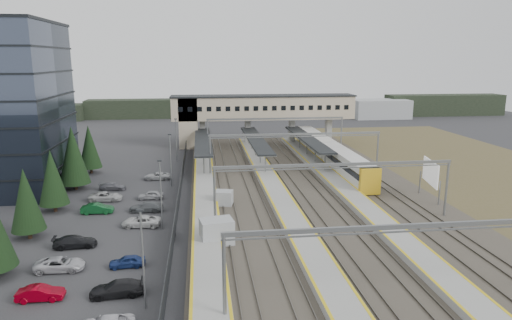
{
  "coord_description": "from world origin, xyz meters",
  "views": [
    {
      "loc": [
        -3.39,
        -57.9,
        18.97
      ],
      "look_at": [
        4.82,
        8.96,
        4.0
      ],
      "focal_mm": 32.0,
      "sensor_mm": 36.0,
      "label": 1
    }
  ],
  "objects": [
    {
      "name": "rail_corridor",
      "position": [
        9.34,
        5.0,
        0.29
      ],
      "size": [
        34.0,
        90.0,
        0.92
      ],
      "color": "#39322C",
      "rests_on": "ground"
    },
    {
      "name": "car_park",
      "position": [
        -13.38,
        -8.52,
        0.61
      ],
      "size": [
        10.59,
        44.57,
        1.29
      ],
      "color": "#ABABAF",
      "rests_on": "ground"
    },
    {
      "name": "train",
      "position": [
        20.0,
        21.6,
        2.14
      ],
      "size": [
        2.99,
        41.6,
        3.77
      ],
      "color": "silver",
      "rests_on": "ground"
    },
    {
      "name": "canopies",
      "position": [
        7.0,
        27.0,
        3.92
      ],
      "size": [
        23.1,
        30.0,
        3.28
      ],
      "color": "black",
      "rests_on": "ground"
    },
    {
      "name": "relay_cabin_near",
      "position": [
        -2.01,
        -13.22,
        1.39
      ],
      "size": [
        3.7,
        2.97,
        2.77
      ],
      "color": "#9A9D9F",
      "rests_on": "ground"
    },
    {
      "name": "conifer_row",
      "position": [
        -22.0,
        -3.86,
        4.84
      ],
      "size": [
        4.42,
        49.82,
        9.5
      ],
      "color": "black",
      "rests_on": "ground"
    },
    {
      "name": "relay_cabin_far",
      "position": [
        -0.61,
        -0.48,
        1.04
      ],
      "size": [
        2.63,
        2.35,
        2.07
      ],
      "color": "#9A9D9F",
      "rests_on": "ground"
    },
    {
      "name": "ground",
      "position": [
        0.0,
        0.0,
        0.0
      ],
      "size": [
        220.0,
        220.0,
        0.0
      ],
      "primitive_type": "plane",
      "color": "#2B2B2D",
      "rests_on": "ground"
    },
    {
      "name": "lampposts",
      "position": [
        -8.0,
        1.25,
        4.34
      ],
      "size": [
        0.5,
        53.25,
        8.07
      ],
      "color": "slate",
      "rests_on": "ground"
    },
    {
      "name": "fence",
      "position": [
        -6.5,
        5.0,
        1.0
      ],
      "size": [
        0.08,
        90.0,
        2.0
      ],
      "color": "#26282B",
      "rests_on": "ground"
    },
    {
      "name": "footbridge",
      "position": [
        7.7,
        42.0,
        7.93
      ],
      "size": [
        40.4,
        6.4,
        11.2
      ],
      "color": "#BFAB90",
      "rests_on": "ground"
    },
    {
      "name": "treeline_far",
      "position": [
        23.81,
        92.28,
        2.95
      ],
      "size": [
        170.0,
        19.0,
        7.0
      ],
      "color": "black",
      "rests_on": "ground"
    },
    {
      "name": "gantries",
      "position": [
        12.0,
        3.0,
        6.0
      ],
      "size": [
        28.4,
        62.28,
        7.17
      ],
      "color": "slate",
      "rests_on": "ground"
    },
    {
      "name": "billboard",
      "position": [
        27.46,
        -1.23,
        3.75
      ],
      "size": [
        1.34,
        6.34,
        5.53
      ],
      "color": "slate",
      "rests_on": "ground"
    }
  ]
}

